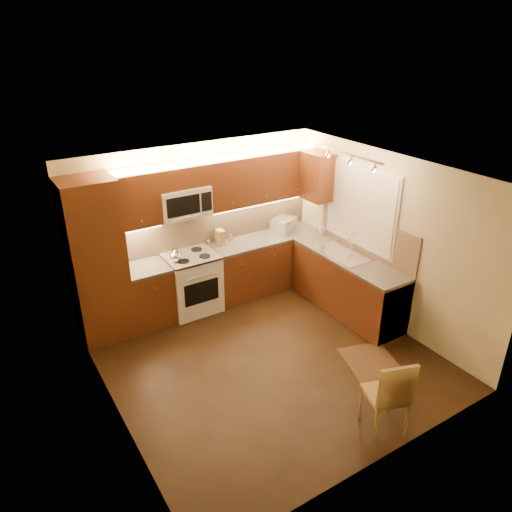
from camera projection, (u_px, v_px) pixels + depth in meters
floor at (268, 358)px, 6.46m from camera, size 4.00×4.00×0.01m
ceiling at (271, 176)px, 5.40m from camera, size 4.00×4.00×0.01m
wall_back at (198, 224)px, 7.46m from camera, size 4.00×0.01×2.50m
wall_front at (391, 362)px, 4.40m from camera, size 4.00×0.01×2.50m
wall_left at (107, 323)px, 4.97m from camera, size 0.01×4.00×2.50m
wall_right at (387, 241)px, 6.89m from camera, size 0.01×4.00×2.50m
pantry at (97, 262)px, 6.49m from camera, size 0.70×0.60×2.30m
base_cab_back_left at (149, 296)px, 7.11m from camera, size 0.62×0.60×0.86m
counter_back_left at (146, 268)px, 6.92m from camera, size 0.62×0.60×0.04m
base_cab_back_right at (265, 263)px, 8.08m from camera, size 1.92×0.60×0.86m
counter_back_right at (265, 239)px, 7.89m from camera, size 1.92×0.60×0.04m
base_cab_right at (347, 285)px, 7.40m from camera, size 0.60×2.00×0.86m
counter_right at (350, 259)px, 7.21m from camera, size 0.60×2.00×0.04m
dishwasher at (380, 305)px, 6.87m from camera, size 0.58×0.60×0.84m
backsplash_back at (218, 223)px, 7.64m from camera, size 3.30×0.02×0.60m
backsplash_right at (366, 235)px, 7.21m from camera, size 0.02×2.00×0.60m
upper_cab_back_left at (135, 200)px, 6.59m from camera, size 0.62×0.35×0.75m
upper_cab_back_right at (261, 177)px, 7.56m from camera, size 1.92×0.35×0.75m
upper_cab_bridge at (181, 176)px, 6.82m from camera, size 0.76×0.35×0.31m
upper_cab_right_corner at (318, 176)px, 7.61m from camera, size 0.35×0.50×0.75m
stove at (192, 283)px, 7.41m from camera, size 0.76×0.65×0.92m
microwave at (183, 202)px, 6.97m from camera, size 0.76×0.38×0.44m
window_frame at (361, 206)px, 7.15m from camera, size 0.03×1.44×1.24m
window_blinds at (360, 207)px, 7.14m from camera, size 0.02×1.36×1.16m
sink at (343, 249)px, 7.28m from camera, size 0.52×0.86×0.15m
faucet at (353, 242)px, 7.34m from camera, size 0.20×0.04×0.30m
track_light_bar at (351, 154)px, 6.46m from camera, size 0.04×1.20×0.03m
kettle at (175, 255)px, 6.99m from camera, size 0.21×0.21×0.20m
toaster_oven at (283, 225)px, 8.05m from camera, size 0.48×0.44×0.24m
knife_block at (220, 237)px, 7.59m from camera, size 0.11×0.18×0.24m
spice_jar_a at (209, 242)px, 7.61m from camera, size 0.04×0.04×0.09m
spice_jar_b at (217, 241)px, 7.64m from camera, size 0.05×0.05×0.10m
spice_jar_c at (232, 238)px, 7.74m from camera, size 0.06×0.06×0.10m
spice_jar_d at (230, 238)px, 7.74m from camera, size 0.04×0.04×0.10m
soap_bottle at (322, 228)px, 8.00m from camera, size 0.10×0.10×0.18m
rug at (375, 367)px, 6.28m from camera, size 0.91×1.12×0.01m
dining_chair at (386, 393)px, 5.16m from camera, size 0.53×0.53×0.95m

